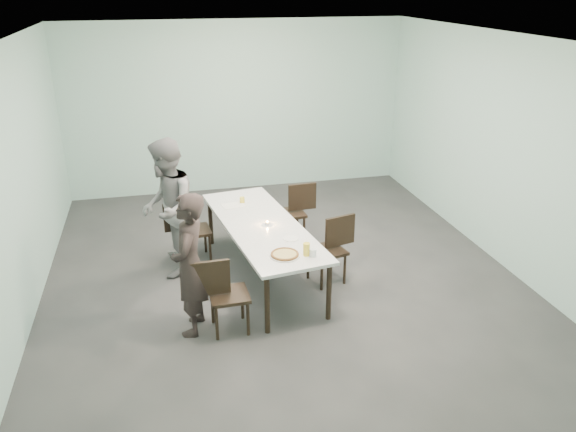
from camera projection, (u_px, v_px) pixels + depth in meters
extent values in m
plane|color=#333335|center=(282.00, 275.00, 7.40)|extent=(7.00, 7.00, 0.00)
cube|color=#A8D4CB|center=(237.00, 108.00, 9.95)|extent=(6.00, 0.02, 3.00)
cube|color=#A8D4CB|center=(399.00, 327.00, 3.68)|extent=(6.00, 0.02, 3.00)
cube|color=#A8D4CB|center=(16.00, 186.00, 6.17)|extent=(0.02, 7.00, 3.00)
cube|color=#A8D4CB|center=(501.00, 151.00, 7.46)|extent=(0.02, 7.00, 3.00)
cube|color=white|center=(280.00, 38.00, 6.23)|extent=(6.00, 7.00, 0.02)
cube|color=white|center=(262.00, 225.00, 7.09)|extent=(1.26, 2.70, 0.04)
cylinder|color=black|center=(267.00, 305.00, 6.07)|extent=(0.06, 0.06, 0.71)
cylinder|color=black|center=(211.00, 221.00, 8.16)|extent=(0.06, 0.06, 0.71)
cylinder|color=black|center=(329.00, 292.00, 6.32)|extent=(0.06, 0.06, 0.71)
cylinder|color=black|center=(259.00, 214.00, 8.41)|extent=(0.06, 0.06, 0.71)
cube|color=black|center=(229.00, 295.00, 6.11)|extent=(0.43, 0.43, 0.04)
cube|color=black|center=(210.00, 278.00, 5.97)|extent=(0.42, 0.05, 0.40)
cylinder|color=black|center=(217.00, 323.00, 6.00)|extent=(0.04, 0.04, 0.41)
cylinder|color=black|center=(212.00, 307.00, 6.30)|extent=(0.04, 0.04, 0.41)
cylinder|color=black|center=(248.00, 319.00, 6.08)|extent=(0.04, 0.04, 0.41)
cylinder|color=black|center=(242.00, 303.00, 6.39)|extent=(0.04, 0.04, 0.41)
cube|color=black|center=(195.00, 231.00, 7.67)|extent=(0.46, 0.46, 0.04)
cube|color=black|center=(179.00, 216.00, 7.52)|extent=(0.42, 0.08, 0.40)
cylinder|color=black|center=(185.00, 253.00, 7.56)|extent=(0.04, 0.04, 0.41)
cylinder|color=black|center=(181.00, 242.00, 7.85)|extent=(0.04, 0.04, 0.41)
cylinder|color=black|center=(210.00, 249.00, 7.66)|extent=(0.04, 0.04, 0.41)
cylinder|color=black|center=(205.00, 239.00, 7.96)|extent=(0.04, 0.04, 0.41)
cube|color=black|center=(327.00, 251.00, 7.10)|extent=(0.51, 0.51, 0.04)
cube|color=black|center=(340.00, 231.00, 7.09)|extent=(0.42, 0.14, 0.40)
cylinder|color=black|center=(330.00, 258.00, 7.40)|extent=(0.04, 0.04, 0.41)
cylinder|color=black|center=(345.00, 269.00, 7.12)|extent=(0.04, 0.04, 0.41)
cylinder|color=black|center=(308.00, 264.00, 7.25)|extent=(0.04, 0.04, 0.41)
cylinder|color=black|center=(322.00, 275.00, 6.98)|extent=(0.04, 0.04, 0.41)
cube|color=black|center=(290.00, 213.00, 8.24)|extent=(0.44, 0.44, 0.04)
cube|color=black|center=(302.00, 197.00, 8.20)|extent=(0.42, 0.06, 0.40)
cylinder|color=black|center=(297.00, 222.00, 8.53)|extent=(0.04, 0.04, 0.41)
cylinder|color=black|center=(304.00, 230.00, 8.22)|extent=(0.04, 0.04, 0.41)
cylinder|color=black|center=(276.00, 224.00, 8.44)|extent=(0.04, 0.04, 0.41)
cylinder|color=black|center=(282.00, 233.00, 8.14)|extent=(0.04, 0.04, 0.41)
imported|color=black|center=(190.00, 265.00, 5.96)|extent=(0.53, 0.67, 1.61)
imported|color=gray|center=(168.00, 208.00, 7.17)|extent=(0.79, 0.95, 1.80)
cylinder|color=white|center=(285.00, 255.00, 6.27)|extent=(0.34, 0.34, 0.01)
cylinder|color=#D6C77A|center=(285.00, 254.00, 6.26)|extent=(0.30, 0.30, 0.01)
torus|color=brown|center=(285.00, 254.00, 6.26)|extent=(0.32, 0.32, 0.03)
cylinder|color=white|center=(291.00, 239.00, 6.68)|extent=(0.18, 0.18, 0.01)
cylinder|color=yellow|center=(306.00, 249.00, 6.25)|extent=(0.08, 0.08, 0.15)
cylinder|color=silver|center=(313.00, 252.00, 6.25)|extent=(0.08, 0.08, 0.09)
cylinder|color=silver|center=(267.00, 224.00, 7.05)|extent=(0.06, 0.06, 0.03)
cylinder|color=orange|center=(267.00, 222.00, 7.05)|extent=(0.04, 0.04, 0.01)
cylinder|color=yellow|center=(242.00, 200.00, 7.75)|extent=(0.07, 0.07, 0.08)
cube|color=silver|center=(233.00, 205.00, 7.67)|extent=(0.33, 0.26, 0.01)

